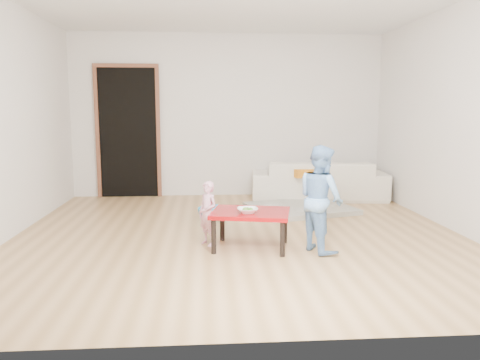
{
  "coord_description": "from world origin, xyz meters",
  "views": [
    {
      "loc": [
        -0.36,
        -5.13,
        1.39
      ],
      "look_at": [
        0.0,
        -0.2,
        0.65
      ],
      "focal_mm": 35.0,
      "sensor_mm": 36.0,
      "label": 1
    }
  ],
  "objects": [
    {
      "name": "blanket",
      "position": [
        0.94,
        1.18,
        0.03
      ],
      "size": [
        1.57,
        1.42,
        0.07
      ],
      "primitive_type": null,
      "rotation": [
        0.0,
        0.0,
        0.28
      ],
      "color": "#B8B6A3",
      "rests_on": "floor"
    },
    {
      "name": "left_wall",
      "position": [
        -2.5,
        0.0,
        1.3
      ],
      "size": [
        0.02,
        5.0,
        2.6
      ],
      "primitive_type": "cube",
      "color": "silver",
      "rests_on": "floor"
    },
    {
      "name": "sofa",
      "position": [
        1.4,
        2.05,
        0.3
      ],
      "size": [
        2.15,
        1.02,
        0.61
      ],
      "primitive_type": "imported",
      "rotation": [
        0.0,
        0.0,
        3.04
      ],
      "color": "beige",
      "rests_on": "floor"
    },
    {
      "name": "floor",
      "position": [
        0.0,
        0.0,
        0.0
      ],
      "size": [
        5.0,
        5.0,
        0.01
      ],
      "primitive_type": "cube",
      "color": "#9E7643",
      "rests_on": "ground"
    },
    {
      "name": "right_wall",
      "position": [
        2.5,
        0.0,
        1.3
      ],
      "size": [
        0.02,
        5.0,
        2.6
      ],
      "primitive_type": "cube",
      "color": "silver",
      "rests_on": "floor"
    },
    {
      "name": "cushion",
      "position": [
        1.14,
        1.82,
        0.46
      ],
      "size": [
        0.55,
        0.52,
        0.12
      ],
      "primitive_type": "cube",
      "rotation": [
        0.0,
        0.0,
        0.29
      ],
      "color": "orange",
      "rests_on": "sofa"
    },
    {
      "name": "red_table",
      "position": [
        0.08,
        -0.55,
        0.19
      ],
      "size": [
        0.87,
        0.73,
        0.38
      ],
      "primitive_type": null,
      "rotation": [
        0.0,
        0.0,
        -0.21
      ],
      "color": "maroon",
      "rests_on": "floor"
    },
    {
      "name": "bowl",
      "position": [
        0.04,
        -0.63,
        0.41
      ],
      "size": [
        0.21,
        0.21,
        0.05
      ],
      "primitive_type": "imported",
      "color": "white",
      "rests_on": "red_table"
    },
    {
      "name": "back_wall",
      "position": [
        0.0,
        2.5,
        1.3
      ],
      "size": [
        5.0,
        0.02,
        2.6
      ],
      "primitive_type": "cube",
      "color": "silver",
      "rests_on": "floor"
    },
    {
      "name": "doorway",
      "position": [
        -1.6,
        2.48,
        1.02
      ],
      "size": [
        1.02,
        0.08,
        2.11
      ],
      "primitive_type": null,
      "color": "brown",
      "rests_on": "back_wall"
    },
    {
      "name": "basin",
      "position": [
        -0.25,
        0.79,
        0.07
      ],
      "size": [
        0.45,
        0.45,
        0.14
      ],
      "primitive_type": "imported",
      "color": "teal",
      "rests_on": "floor"
    },
    {
      "name": "child_blue",
      "position": [
        0.77,
        -0.67,
        0.53
      ],
      "size": [
        0.55,
        0.62,
        1.06
      ],
      "primitive_type": "imported",
      "rotation": [
        0.0,
        0.0,
        1.93
      ],
      "color": "#5980CF",
      "rests_on": "floor"
    },
    {
      "name": "broccoli",
      "position": [
        0.04,
        -0.63,
        0.41
      ],
      "size": [
        0.12,
        0.12,
        0.06
      ],
      "primitive_type": null,
      "color": "#2D5919",
      "rests_on": "red_table"
    },
    {
      "name": "child_pink",
      "position": [
        -0.35,
        -0.4,
        0.33
      ],
      "size": [
        0.28,
        0.29,
        0.67
      ],
      "primitive_type": "imported",
      "rotation": [
        0.0,
        0.0,
        -0.91
      ],
      "color": "#DD658D",
      "rests_on": "floor"
    }
  ]
}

